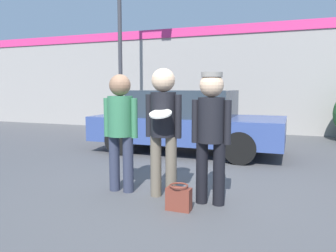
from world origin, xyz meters
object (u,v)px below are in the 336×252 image
Objects in this scene: person_left at (121,123)px; handbag at (179,198)px; person_right at (211,126)px; person_middle_with_frisbee at (163,121)px; street_lamp at (126,14)px; parked_car_near at (187,121)px.

person_left is 1.37m from handbag.
person_left is 1.31m from person_right.
handbag is at bearing -47.99° from person_middle_with_frisbee.
person_left is at bearing 177.45° from person_right.
handbag is at bearing -56.51° from street_lamp.
parked_car_near is at bearing -34.50° from street_lamp.
handbag is at bearing -129.95° from person_right.
person_middle_with_frisbee reaches higher than person_left.
street_lamp is at bearing 116.93° from person_left.
parked_car_near is 13.49× the size of handbag.
person_right is 0.39× the size of parked_car_near.
person_right is (0.65, -0.04, -0.04)m from person_middle_with_frisbee.
person_middle_with_frisbee is at bearing -1.94° from person_left.
street_lamp reaches higher than parked_car_near.
person_right is at bearing -52.32° from street_lamp.
street_lamp is (-3.73, 4.83, 2.64)m from person_right.
person_middle_with_frisbee is at bearing -57.30° from street_lamp.
person_left is 1.00× the size of person_right.
person_left is 0.66m from person_middle_with_frisbee.
person_left is 5.97m from street_lamp.
person_middle_with_frisbee is 1.04× the size of person_right.
person_left is at bearing 178.06° from person_middle_with_frisbee.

